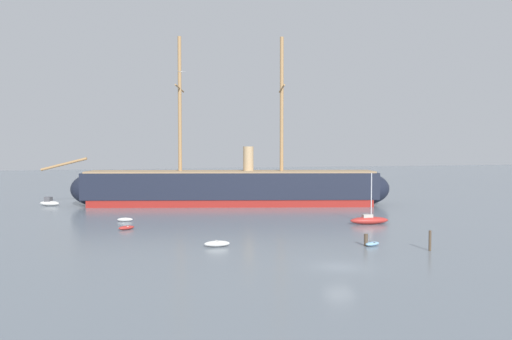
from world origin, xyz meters
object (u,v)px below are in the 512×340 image
at_px(dinghy_mid_left, 126,228).
at_px(seagull_in_flight, 181,72).
at_px(dinghy_foreground_left, 217,244).
at_px(mooring_piling_left_pair, 430,241).
at_px(tall_ship, 231,187).
at_px(mooring_piling_nearest, 366,240).
at_px(motorboat_far_left, 49,203).
at_px(dinghy_alongside_bow, 125,219).
at_px(dinghy_distant_centre, 207,196).
at_px(sailboat_mid_right, 369,220).
at_px(dinghy_foreground_right, 372,244).
at_px(dinghy_far_right, 357,198).

height_order(dinghy_mid_left, seagull_in_flight, seagull_in_flight).
distance_m(dinghy_foreground_left, dinghy_mid_left, 16.44).
xyz_separation_m(dinghy_foreground_left, mooring_piling_left_pair, (19.77, -7.80, 0.69)).
bearing_deg(seagull_in_flight, tall_ship, 63.60).
height_order(dinghy_foreground_left, mooring_piling_nearest, mooring_piling_nearest).
distance_m(motorboat_far_left, seagull_in_flight, 41.12).
distance_m(tall_ship, dinghy_alongside_bow, 24.20).
bearing_deg(dinghy_distant_centre, motorboat_far_left, -165.67).
distance_m(sailboat_mid_right, mooring_piling_left_pair, 18.25).
relative_size(dinghy_distant_centre, mooring_piling_nearest, 2.16).
bearing_deg(motorboat_far_left, dinghy_mid_left, -69.37).
relative_size(dinghy_distant_centre, mooring_piling_left_pair, 1.36).
relative_size(tall_ship, dinghy_alongside_bow, 26.38).
xyz_separation_m(dinghy_mid_left, mooring_piling_left_pair, (28.21, -21.90, 0.75)).
relative_size(dinghy_mid_left, motorboat_far_left, 0.59).
xyz_separation_m(sailboat_mid_right, dinghy_alongside_bow, (-30.84, 11.44, -0.32)).
bearing_deg(dinghy_foreground_right, dinghy_distant_centre, 96.95).
relative_size(dinghy_foreground_left, dinghy_far_right, 0.96).
height_order(dinghy_foreground_left, mooring_piling_left_pair, mooring_piling_left_pair).
height_order(mooring_piling_left_pair, seagull_in_flight, seagull_in_flight).
relative_size(dinghy_mid_left, dinghy_alongside_bow, 1.02).
bearing_deg(seagull_in_flight, mooring_piling_left_pair, -44.43).
xyz_separation_m(dinghy_mid_left, seagull_in_flight, (6.75, -0.85, 19.20)).
height_order(dinghy_foreground_right, dinghy_distant_centre, dinghy_distant_centre).
bearing_deg(motorboat_far_left, sailboat_mid_right, -39.12).
bearing_deg(dinghy_alongside_bow, mooring_piling_nearest, -47.67).
bearing_deg(dinghy_alongside_bow, sailboat_mid_right, -20.36).
bearing_deg(dinghy_foreground_right, mooring_piling_nearest, 171.55).
bearing_deg(tall_ship, dinghy_distant_centre, 95.34).
distance_m(sailboat_mid_right, dinghy_distant_centre, 44.15).
xyz_separation_m(motorboat_far_left, mooring_piling_nearest, (34.89, -48.61, 0.10)).
xyz_separation_m(dinghy_foreground_right, sailboat_mid_right, (6.97, 14.12, 0.35)).
relative_size(tall_ship, mooring_piling_nearest, 46.77).
height_order(dinghy_far_right, mooring_piling_nearest, mooring_piling_nearest).
height_order(tall_ship, motorboat_far_left, tall_ship).
height_order(sailboat_mid_right, mooring_piling_left_pair, sailboat_mid_right).
distance_m(sailboat_mid_right, motorboat_far_left, 54.83).
height_order(dinghy_foreground_left, seagull_in_flight, seagull_in_flight).
bearing_deg(dinghy_far_right, mooring_piling_nearest, -115.24).
distance_m(dinghy_distant_centre, mooring_piling_nearest, 56.29).
bearing_deg(sailboat_mid_right, tall_ship, 114.78).
xyz_separation_m(dinghy_far_right, mooring_piling_nearest, (-21.01, -44.57, 0.31)).
relative_size(mooring_piling_nearest, mooring_piling_left_pair, 0.63).
bearing_deg(dinghy_foreground_left, sailboat_mid_right, 24.43).
xyz_separation_m(motorboat_far_left, dinghy_far_right, (55.89, -4.03, -0.22)).
relative_size(sailboat_mid_right, motorboat_far_left, 1.73).
height_order(dinghy_foreground_right, dinghy_far_right, dinghy_far_right).
bearing_deg(motorboat_far_left, mooring_piling_nearest, -54.33).
bearing_deg(dinghy_mid_left, seagull_in_flight, -7.22).
height_order(dinghy_foreground_left, dinghy_mid_left, dinghy_foreground_left).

